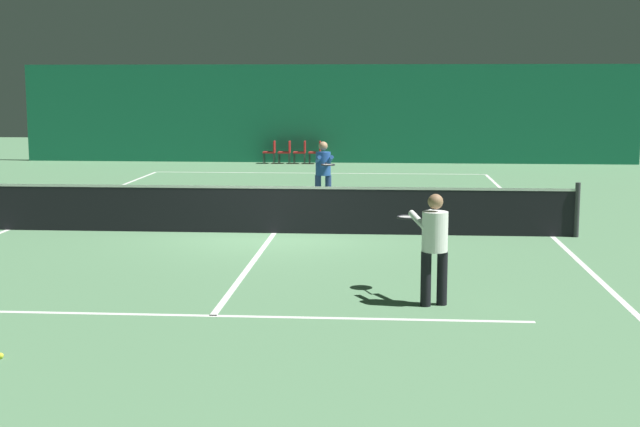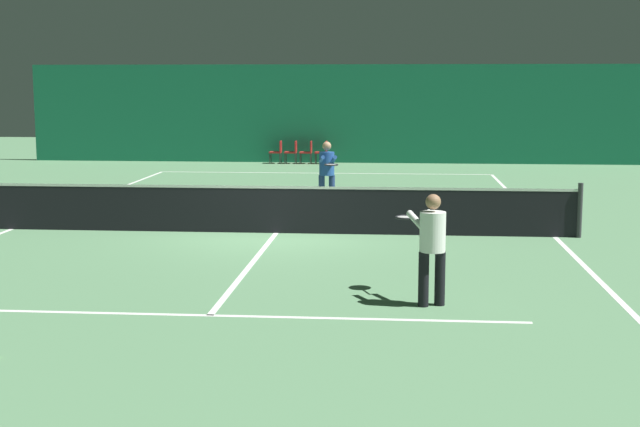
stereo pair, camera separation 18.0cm
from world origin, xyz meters
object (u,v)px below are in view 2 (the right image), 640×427
Objects in this scene: player_near at (431,240)px; courtside_chair_1 at (293,150)px; courtside_chair_3 at (323,151)px; player_far at (327,169)px; courtside_chair_0 at (277,150)px; courtside_chair_2 at (308,151)px; tennis_net at (276,208)px.

player_near reaches higher than courtside_chair_1.
player_near is 1.82× the size of courtside_chair_3.
courtside_chair_0 is at bearing -177.12° from player_far.
courtside_chair_2 and courtside_chair_3 have the same top height.
tennis_net is at bearing 5.46° from courtside_chair_1.
courtside_chair_3 is at bearing 90.00° from courtside_chair_2.
player_far reaches higher than player_near.
player_near is 21.37m from courtside_chair_1.
courtside_chair_0 is at bearing -90.00° from courtside_chair_2.
tennis_net is 14.29× the size of courtside_chair_2.
courtside_chair_2 is at bearing 93.35° from tennis_net.
player_near is 0.96× the size of player_far.
courtside_chair_2 is at bearing -10.85° from player_near.
courtside_chair_2 is 0.57m from courtside_chair_3.
courtside_chair_1 is at bearing 90.00° from courtside_chair_0.
courtside_chair_1 is 0.57m from courtside_chair_2.
player_far is at bearing 7.99° from courtside_chair_2.
courtside_chair_1 and courtside_chair_3 have the same top height.
player_near is 21.17m from courtside_chair_3.
tennis_net is 14.29× the size of courtside_chair_0.
player_near reaches higher than courtside_chair_0.
tennis_net is at bearing 7.55° from courtside_chair_0.
courtside_chair_3 is at bearing 90.00° from courtside_chair_0.
courtside_chair_0 is at bearing 97.55° from tennis_net.
player_near is at bearing -62.83° from tennis_net.
player_near is at bearing 11.70° from courtside_chair_1.
tennis_net reaches higher than courtside_chair_1.
player_near is 9.61m from player_far.
courtside_chair_1 is (-2.19, 11.55, -0.44)m from player_far.
courtside_chair_2 is at bearing 90.00° from courtside_chair_1.
player_near reaches higher than tennis_net.
player_far is 1.89× the size of courtside_chair_1.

